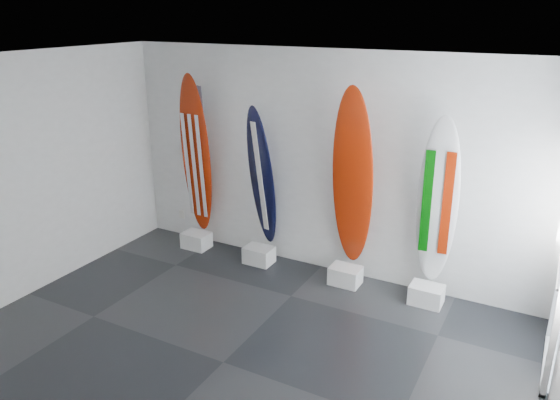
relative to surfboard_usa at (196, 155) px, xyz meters
The scene contains 13 objects.
floor 3.33m from the surfboard_usa, 49.42° to the right, with size 6.00×6.00×0.00m, color black.
ceiling 3.39m from the surfboard_usa, 49.42° to the right, with size 6.00×6.00×0.00m, color white.
wall_back 1.97m from the surfboard_usa, ahead, with size 6.00×6.00×0.00m, color silver.
wall_left 2.51m from the surfboard_usa, 114.66° to the right, with size 5.00×5.00×0.00m, color silver.
display_block_usa 1.32m from the surfboard_usa, 90.00° to the right, with size 0.40×0.30×0.24m, color white.
surfboard_usa is the anchor object (origin of this frame).
display_block_navy 1.72m from the surfboard_usa, ahead, with size 0.40×0.30×0.24m, color white.
surfboard_navy 1.12m from the surfboard_usa, ahead, with size 0.46×0.08×2.06m, color black.
display_block_swiss 2.77m from the surfboard_usa, ahead, with size 0.40×0.30×0.24m, color white.
surfboard_swiss 2.44m from the surfboard_usa, ahead, with size 0.54×0.08×2.40m, color #951E06.
display_block_italy 3.75m from the surfboard_usa, ahead, with size 0.40×0.30×0.24m, color white.
surfboard_italy 3.51m from the surfboard_usa, ahead, with size 0.48×0.08×2.12m, color silver.
wall_outlet 1.21m from the surfboard_usa, 158.08° to the left, with size 0.09×0.02×0.13m, color silver.
Camera 1 is at (2.73, -3.84, 3.46)m, focal length 34.44 mm.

